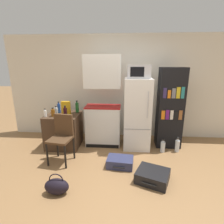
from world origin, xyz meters
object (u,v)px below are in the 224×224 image
object	(u,v)px
bottle_wine_dark	(65,112)
suitcase_large_flat	(120,162)
bookshelf	(170,108)
water_bottle_front	(163,147)
microwave	(139,71)
bottle_amber_beer	(53,113)
kitchen_hutch	(103,105)
bowl	(66,111)
bottle_green_tall	(77,107)
side_table	(64,130)
bottle_milk_white	(45,113)
handbag	(57,186)
bottle_clear_short	(56,111)
bottle_blue_soda	(59,108)
cereal_box	(66,108)
water_bottle_middle	(177,146)
refrigerator	(137,114)
suitcase_small_flat	(153,176)
chair	(62,134)

from	to	relation	value
bottle_wine_dark	suitcase_large_flat	bearing A→B (deg)	-26.54
bookshelf	water_bottle_front	size ratio (longest dim) A/B	6.13
microwave	bottle_amber_beer	distance (m)	2.03
kitchen_hutch	bowl	world-z (taller)	kitchen_hutch
bottle_green_tall	microwave	bearing A→B (deg)	-5.64
side_table	bottle_milk_white	bearing A→B (deg)	-146.79
bottle_amber_beer	handbag	xyz separation A→B (m)	(0.57, -1.42, -0.71)
side_table	bottle_clear_short	world-z (taller)	bottle_clear_short
microwave	bottle_wine_dark	world-z (taller)	microwave
kitchen_hutch	bottle_blue_soda	size ratio (longest dim) A/B	7.67
bottle_clear_short	bottle_green_tall	bearing A→B (deg)	27.48
cereal_box	bottle_green_tall	bearing A→B (deg)	47.96
cereal_box	water_bottle_middle	xyz separation A→B (m)	(2.46, -0.12, -0.77)
bottle_clear_short	suitcase_large_flat	bearing A→B (deg)	-27.85
suitcase_large_flat	cereal_box	bearing A→B (deg)	153.30
side_table	bookshelf	world-z (taller)	bookshelf
side_table	refrigerator	xyz separation A→B (m)	(1.66, 0.07, 0.40)
cereal_box	handbag	distance (m)	1.79
bottle_wine_dark	handbag	distance (m)	1.60
bottle_blue_soda	bottle_amber_beer	bearing A→B (deg)	-95.29
bowl	suitcase_small_flat	bearing A→B (deg)	-36.39
bottle_amber_beer	side_table	bearing A→B (deg)	45.28
suitcase_large_flat	suitcase_small_flat	world-z (taller)	suitcase_small_flat
bottle_green_tall	handbag	distance (m)	1.94
handbag	water_bottle_front	distance (m)	2.30
bowl	handbag	distance (m)	1.93
refrigerator	water_bottle_front	size ratio (longest dim) A/B	5.35
side_table	chair	bearing A→B (deg)	-73.43
suitcase_small_flat	cereal_box	bearing A→B (deg)	168.72
side_table	bottle_amber_beer	bearing A→B (deg)	-134.72
kitchen_hutch	suitcase_small_flat	xyz separation A→B (m)	(0.97, -1.32, -0.85)
water_bottle_middle	bottle_green_tall	bearing A→B (deg)	171.59
bottle_milk_white	handbag	world-z (taller)	bottle_milk_white
bottle_clear_short	bowl	xyz separation A→B (m)	(0.15, 0.20, -0.06)
bottle_amber_beer	water_bottle_front	bearing A→B (deg)	-0.14
bottle_wine_dark	bookshelf	bearing A→B (deg)	9.16
microwave	water_bottle_middle	size ratio (longest dim) A/B	1.42
kitchen_hutch	suitcase_large_flat	xyz separation A→B (m)	(0.43, -0.93, -0.86)
bottle_milk_white	water_bottle_middle	xyz separation A→B (m)	(2.86, 0.07, -0.69)
refrigerator	handbag	xyz separation A→B (m)	(-1.25, -1.65, -0.66)
kitchen_hutch	bottle_wine_dark	world-z (taller)	kitchen_hutch
kitchen_hutch	bottle_green_tall	xyz separation A→B (m)	(-0.62, 0.06, -0.07)
bottle_amber_beer	water_bottle_middle	world-z (taller)	bottle_amber_beer
refrigerator	suitcase_large_flat	size ratio (longest dim) A/B	3.07
suitcase_large_flat	water_bottle_front	xyz separation A→B (m)	(0.91, 0.62, 0.04)
cereal_box	water_bottle_front	distance (m)	2.29
side_table	bottle_milk_white	xyz separation A→B (m)	(-0.31, -0.21, 0.45)
kitchen_hutch	bottle_amber_beer	distance (m)	1.10
microwave	handbag	xyz separation A→B (m)	(-1.25, -1.65, -1.58)
bookshelf	bowl	bearing A→B (deg)	179.64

